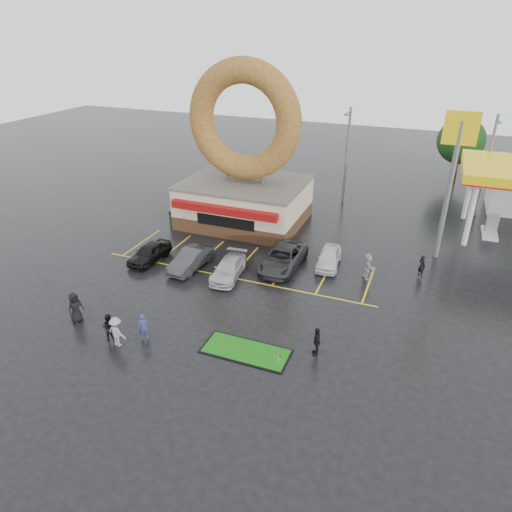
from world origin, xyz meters
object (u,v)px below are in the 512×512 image
at_px(donut_shop, 244,172).
at_px(shell_sign, 455,160).
at_px(car_silver, 229,268).
at_px(putting_green, 246,351).
at_px(car_black, 149,252).
at_px(streetlight_right, 487,165).
at_px(dumpster, 182,220).
at_px(car_white, 329,257).
at_px(car_dgrey, 191,259).
at_px(streetlight_mid, 347,154).
at_px(streetlight_left, 208,144).
at_px(person_blue, 144,327).
at_px(car_grey, 283,258).
at_px(person_cameraman, 317,341).

relative_size(donut_shop, shell_sign, 1.27).
distance_m(car_silver, putting_green, 8.29).
distance_m(shell_sign, car_black, 22.38).
bearing_deg(streetlight_right, dumpster, -152.76).
height_order(streetlight_right, putting_green, streetlight_right).
xyz_separation_m(car_black, car_white, (12.42, 4.11, -0.02)).
relative_size(car_black, car_dgrey, 0.93).
height_order(shell_sign, car_silver, shell_sign).
distance_m(streetlight_right, dumpster, 26.75).
bearing_deg(streetlight_mid, car_white, -82.16).
relative_size(streetlight_left, car_silver, 2.12).
xyz_separation_m(streetlight_mid, car_white, (1.83, -13.31, -4.13)).
bearing_deg(person_blue, car_black, 87.80).
distance_m(donut_shop, dumpster, 6.69).
distance_m(streetlight_right, car_black, 29.44).
bearing_deg(car_grey, person_cameraman, -59.44).
relative_size(streetlight_mid, car_dgrey, 2.14).
bearing_deg(streetlight_left, putting_green, -59.10).
distance_m(car_black, car_silver, 6.39).
bearing_deg(putting_green, car_silver, 121.09).
xyz_separation_m(car_silver, person_cameraman, (7.78, -5.85, 0.20)).
bearing_deg(shell_sign, streetlight_mid, 135.27).
distance_m(donut_shop, putting_green, 18.53).
bearing_deg(streetlight_left, person_blue, -71.11).
bearing_deg(streetlight_mid, car_grey, -94.53).
bearing_deg(streetlight_mid, streetlight_left, -175.91).
xyz_separation_m(shell_sign, streetlight_right, (3.00, 9.92, -2.60)).
distance_m(car_grey, person_blue, 11.62).
height_order(donut_shop, streetlight_left, donut_shop).
bearing_deg(person_cameraman, person_blue, -97.11).
relative_size(streetlight_right, car_white, 2.36).
relative_size(car_grey, person_cameraman, 3.25).
xyz_separation_m(donut_shop, putting_green, (7.06, -16.55, -4.43)).
bearing_deg(dumpster, streetlight_left, 117.17).
xyz_separation_m(car_black, car_silver, (6.39, 0.00, -0.05)).
bearing_deg(car_white, donut_shop, 143.67).
distance_m(shell_sign, person_cameraman, 16.69).
bearing_deg(putting_green, car_white, 81.03).
xyz_separation_m(streetlight_left, car_silver, (9.79, -16.42, -4.17)).
distance_m(shell_sign, putting_green, 19.40).
bearing_deg(donut_shop, person_blue, -85.47).
relative_size(car_black, dumpster, 2.18).
relative_size(donut_shop, car_white, 3.54).
distance_m(shell_sign, streetlight_mid, 12.93).
xyz_separation_m(person_blue, putting_green, (5.67, 1.02, -0.74)).
height_order(person_blue, person_cameraman, person_cameraman).
xyz_separation_m(shell_sign, streetlight_left, (-23.00, 7.92, -2.60)).
height_order(person_cameraman, dumpster, person_cameraman).
bearing_deg(shell_sign, dumpster, -173.92).
distance_m(car_silver, car_white, 7.30).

